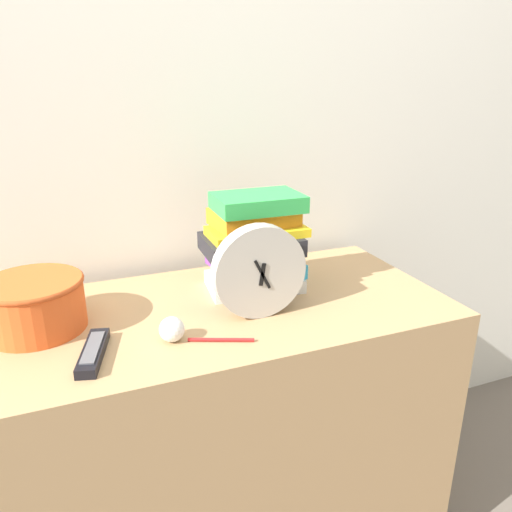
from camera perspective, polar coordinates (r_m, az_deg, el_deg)
wall_back at (r=1.41m, az=-11.26°, el=16.58°), size 6.00×0.04×2.40m
desk at (r=1.40m, az=-6.03°, el=-20.07°), size 1.21×0.53×0.75m
desk_clock at (r=1.12m, az=0.38°, el=-1.79°), size 0.22×0.04×0.22m
book_stack at (r=1.25m, az=-0.19°, el=1.31°), size 0.26×0.20×0.25m
basket at (r=1.18m, az=-24.05°, el=-4.90°), size 0.22×0.22×0.11m
tv_remote at (r=1.05m, az=-18.11°, el=-10.38°), size 0.08×0.17×0.02m
crumpled_paper_ball at (r=1.06m, az=-9.59°, el=-8.26°), size 0.05×0.05×0.05m
pen at (r=1.06m, az=-4.02°, el=-9.53°), size 0.13×0.06×0.01m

